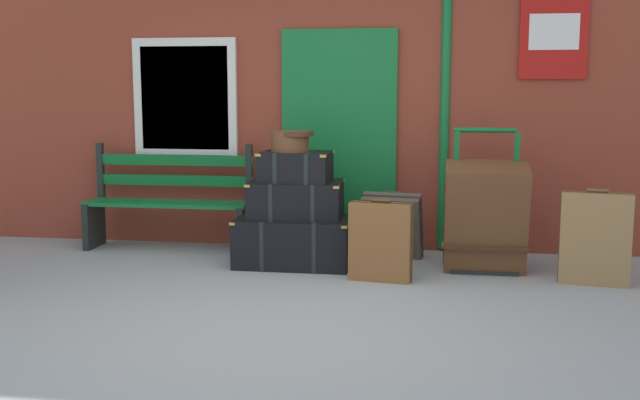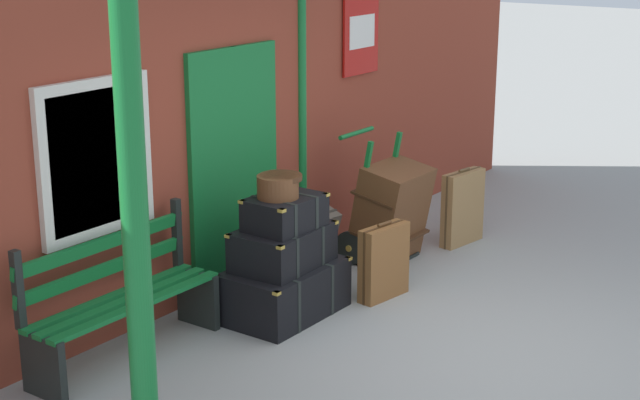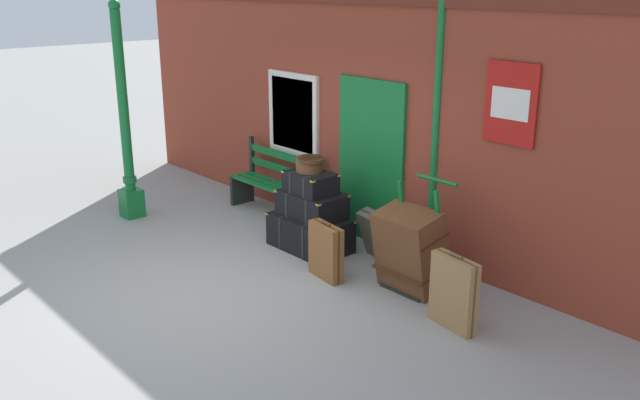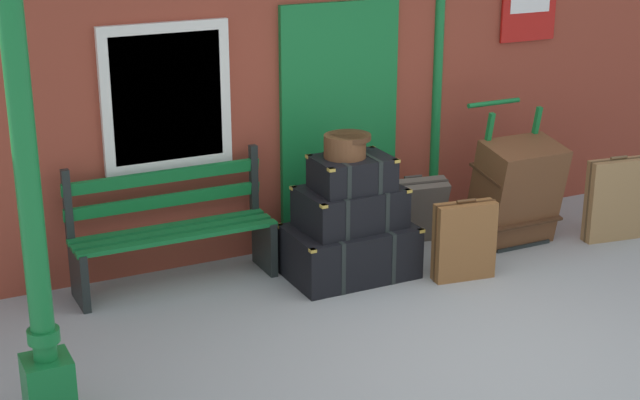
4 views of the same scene
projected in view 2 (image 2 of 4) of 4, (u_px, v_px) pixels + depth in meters
ground_plane at (482, 356)px, 7.19m from camera, size 60.00×60.00×0.00m
brick_facade at (212, 106)px, 8.20m from camera, size 10.40×0.35×3.20m
lamp_post at (140, 319)px, 4.96m from camera, size 0.28×0.28×3.01m
platform_bench at (120, 300)px, 7.07m from camera, size 1.60×0.43×1.01m
steamer_trunk_base at (284, 290)px, 7.90m from camera, size 1.01×0.65×0.43m
steamer_trunk_middle at (283, 246)px, 7.81m from camera, size 0.83×0.58×0.33m
steamer_trunk_top at (285, 212)px, 7.72m from camera, size 0.62×0.47×0.27m
round_hatbox at (278, 185)px, 7.63m from camera, size 0.37×0.35×0.18m
porters_trolley at (375, 229)px, 9.26m from camera, size 0.71×0.58×1.20m
large_brown_trunk at (391, 212)px, 9.11m from camera, size 0.70×0.59×0.95m
suitcase_brown at (463, 208)px, 9.61m from camera, size 0.55×0.22×0.78m
suitcase_charcoal at (308, 244)px, 8.74m from camera, size 0.58×0.43×0.62m
suitcase_caramel at (384, 262)px, 8.23m from camera, size 0.52×0.22×0.68m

